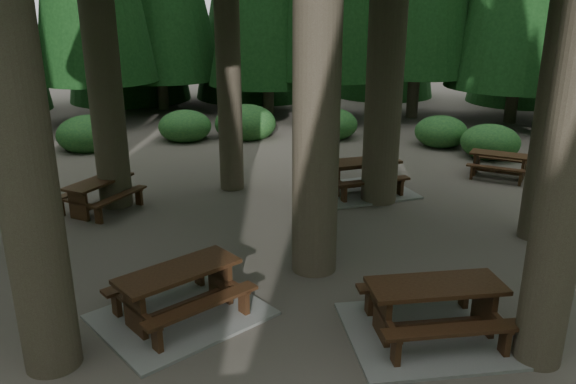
# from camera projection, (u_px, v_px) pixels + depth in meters

# --- Properties ---
(ground) EXTENTS (80.00, 80.00, 0.00)m
(ground) POSITION_uv_depth(u_px,v_px,m) (271.00, 272.00, 10.58)
(ground) COLOR #4E483F
(ground) RESTS_ON ground
(picnic_table_a) EXTENTS (2.94, 2.59, 0.87)m
(picnic_table_a) POSITION_uv_depth(u_px,v_px,m) (433.00, 317.00, 8.48)
(picnic_table_a) COLOR gray
(picnic_table_a) RESTS_ON ground
(picnic_table_b) EXTENTS (1.98, 2.17, 0.76)m
(picnic_table_b) POSITION_uv_depth(u_px,v_px,m) (100.00, 190.00, 13.57)
(picnic_table_b) COLOR #321A0F
(picnic_table_b) RESTS_ON ground
(picnic_table_c) EXTENTS (3.17, 2.93, 0.87)m
(picnic_table_c) POSITION_uv_depth(u_px,v_px,m) (361.00, 181.00, 14.95)
(picnic_table_c) COLOR gray
(picnic_table_c) RESTS_ON ground
(picnic_table_d) EXTENTS (2.03, 1.87, 0.71)m
(picnic_table_d) POSITION_uv_depth(u_px,v_px,m) (500.00, 162.00, 16.18)
(picnic_table_d) COLOR #321A0F
(picnic_table_d) RESTS_ON ground
(picnic_table_f) EXTENTS (3.22, 3.22, 0.85)m
(picnic_table_f) POSITION_uv_depth(u_px,v_px,m) (180.00, 300.00, 8.98)
(picnic_table_f) COLOR gray
(picnic_table_f) RESTS_ON ground
(shrub_ring) EXTENTS (23.86, 24.64, 1.49)m
(shrub_ring) POSITION_uv_depth(u_px,v_px,m) (310.00, 237.00, 11.12)
(shrub_ring) COLOR #1C5428
(shrub_ring) RESTS_ON ground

